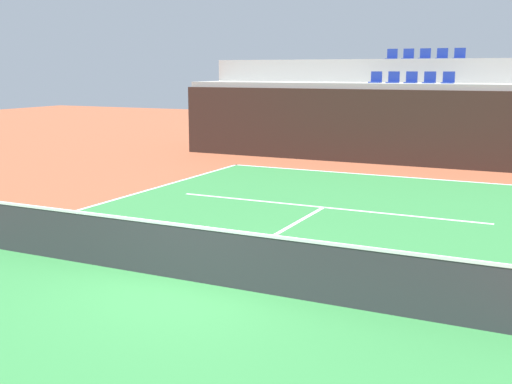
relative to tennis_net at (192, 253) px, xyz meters
name	(u,v)px	position (x,y,z in m)	size (l,w,h in m)	color
ground_plane	(193,282)	(0.00, 0.00, -0.51)	(80.00, 80.00, 0.00)	brown
court_surface	(193,282)	(0.00, 0.00, -0.50)	(11.00, 24.00, 0.01)	#2D7238
baseline_far	(380,175)	(0.00, 11.95, -0.50)	(11.00, 0.10, 0.00)	white
service_line_far	(324,207)	(0.00, 6.40, -0.50)	(8.26, 0.10, 0.00)	white
centre_service_line	(272,236)	(0.00, 3.20, -0.50)	(0.10, 6.40, 0.00)	white
back_wall	(400,128)	(0.00, 14.62, 0.88)	(18.09, 0.30, 2.77)	black
stands_tier_lower	(409,122)	(0.00, 15.97, 0.98)	(18.09, 2.40, 2.99)	#9E9E99
stands_tier_upper	(422,107)	(0.00, 18.37, 1.45)	(18.09, 2.40, 3.92)	#9E9E99
seating_row_lower	(411,80)	(0.00, 16.06, 2.60)	(3.20, 0.44, 0.44)	navy
seating_row_upper	(425,56)	(0.00, 18.46, 3.54)	(3.20, 0.44, 0.44)	navy
tennis_net	(192,253)	(0.00, 0.00, 0.00)	(11.08, 0.08, 1.07)	black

